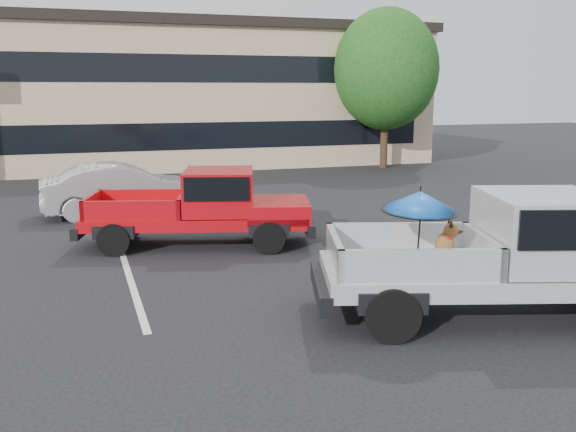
% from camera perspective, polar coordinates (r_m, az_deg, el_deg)
% --- Properties ---
extents(ground, '(90.00, 90.00, 0.00)m').
position_cam_1_polar(ground, '(10.52, 3.92, -7.59)').
color(ground, black).
rests_on(ground, ground).
extents(stripe_left, '(0.12, 5.00, 0.01)m').
position_cam_1_polar(stripe_left, '(11.73, -13.72, -5.89)').
color(stripe_left, silver).
rests_on(stripe_left, ground).
extents(stripe_right, '(0.12, 5.00, 0.01)m').
position_cam_1_polar(stripe_right, '(13.55, 12.49, -3.53)').
color(stripe_right, silver).
rests_on(stripe_right, ground).
extents(motel_building, '(20.40, 8.40, 6.30)m').
position_cam_1_polar(motel_building, '(30.74, -7.69, 10.78)').
color(motel_building, tan).
rests_on(motel_building, ground).
extents(tree_right, '(4.46, 4.46, 6.78)m').
position_cam_1_polar(tree_right, '(28.29, 8.71, 12.76)').
color(tree_right, '#332114').
rests_on(tree_right, ground).
extents(tree_back, '(4.68, 4.68, 7.11)m').
position_cam_1_polar(tree_back, '(34.64, -2.04, 12.91)').
color(tree_back, '#332114').
rests_on(tree_back, ground).
extents(silver_pickup, '(6.01, 3.52, 2.06)m').
position_cam_1_polar(silver_pickup, '(10.17, 20.45, -2.79)').
color(silver_pickup, black).
rests_on(silver_pickup, ground).
extents(red_pickup, '(5.35, 3.04, 1.67)m').
position_cam_1_polar(red_pickup, '(14.11, -6.74, 1.04)').
color(red_pickup, black).
rests_on(red_pickup, ground).
extents(silver_sedan, '(4.36, 1.72, 1.41)m').
position_cam_1_polar(silver_sedan, '(18.05, -14.49, 2.32)').
color(silver_sedan, '#9FA2A6').
rests_on(silver_sedan, ground).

